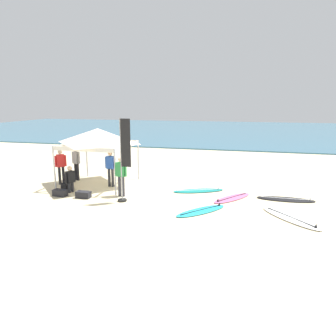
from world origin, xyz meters
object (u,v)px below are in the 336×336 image
Objects in this scene: person_blue at (111,166)px; gear_bag_on_sand at (60,193)px; surfboard_white at (291,218)px; surfboard_teal at (199,191)px; canopy_tent at (98,136)px; person_green at (121,174)px; gear_bag_by_pole at (67,186)px; surfboard_pink at (232,198)px; surfboard_cyan at (201,211)px; person_black at (70,178)px; gear_bag_near_tent at (83,195)px; banner_flag at (124,164)px; person_grey at (76,161)px; surfboard_black at (286,199)px; person_red at (61,164)px.

person_blue is 2.85× the size of gear_bag_on_sand.
surfboard_teal is at bearing 144.70° from surfboard_white.
canopy_tent is 1.80× the size of person_green.
gear_bag_by_pole is at bearing 106.28° from gear_bag_on_sand.
surfboard_cyan is at bearing -118.96° from surfboard_pink.
gear_bag_on_sand is (-9.30, 0.39, 0.10)m from surfboard_white.
gear_bag_near_tent is at bearing -32.79° from person_black.
gear_bag_by_pole is (-3.27, 0.98, -1.43)m from banner_flag.
surfboard_pink is 4.79m from person_green.
person_grey is (-6.41, 0.48, 0.95)m from surfboard_teal.
gear_bag_by_pole is at bearing 171.92° from surfboard_white.
gear_bag_near_tent reaches higher than surfboard_black.
surfboard_pink is at bearing 3.47° from gear_bag_by_pole.
person_red is 1.37m from gear_bag_by_pole.
gear_bag_near_tent reaches higher than surfboard_pink.
surfboard_black is 1.35× the size of person_grey.
canopy_tent is at bearing 46.86° from gear_bag_by_pole.
surfboard_white is (3.62, -2.57, -0.00)m from surfboard_teal.
gear_bag_on_sand is at bearing -166.04° from person_green.
surfboard_cyan is at bearing -12.19° from gear_bag_by_pole.
surfboard_black is at bearing -4.75° from person_grey.
surfboard_black is at bearing 10.14° from surfboard_pink.
person_black is at bearing -164.30° from surfboard_teal.
surfboard_teal is 1.39× the size of person_grey.
person_black reaches higher than surfboard_cyan.
gear_bag_by_pole reaches higher than surfboard_cyan.
canopy_tent is 3.12m from gear_bag_near_tent.
surfboard_white is (-0.08, -2.20, -0.00)m from surfboard_black.
gear_bag_on_sand reaches higher than surfboard_cyan.
surfboard_black is 9.55m from gear_bag_on_sand.
person_red reaches higher than surfboard_cyan.
person_black is 2.00× the size of gear_bag_by_pole.
person_blue is 2.16m from gear_bag_near_tent.
canopy_tent is 5.12× the size of gear_bag_near_tent.
person_black is at bearing 170.15° from surfboard_cyan.
surfboard_white is 1.35× the size of person_green.
person_green and person_red have the same top height.
person_red reaches higher than gear_bag_by_pole.
surfboard_white is at bearing 0.67° from surfboard_cyan.
person_green is 2.85× the size of gear_bag_by_pole.
surfboard_white is at bearing -16.88° from person_grey.
person_black is at bearing -135.43° from person_blue.
surfboard_teal is 6.79m from person_red.
surfboard_teal is 5.78m from person_black.
gear_bag_by_pole reaches higher than surfboard_pink.
surfboard_teal is 6.08m from gear_bag_on_sand.
surfboard_white is 1.35× the size of person_blue.
surfboard_cyan is 3.90m from surfboard_black.
person_green is 2.45m from person_black.
banner_flag is (-2.69, -2.18, 1.54)m from surfboard_teal.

